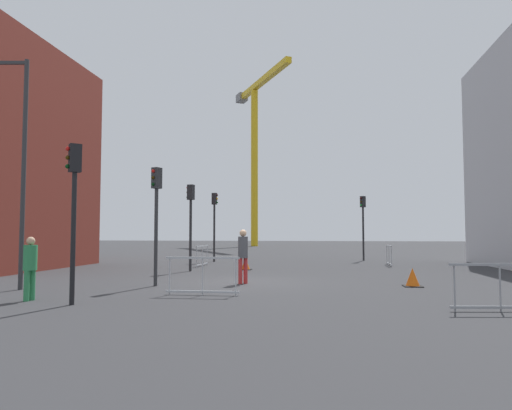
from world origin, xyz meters
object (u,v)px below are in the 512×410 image
object	(u,v)px
traffic_light_median	(363,217)
traffic_light_far	(214,216)
traffic_light_verge	(191,213)
traffic_cone_on_verge	(413,278)
traffic_light_corner	(74,196)
traffic_cone_by_barrier	(246,264)
construction_crane	(255,137)
pedestrian_waiting	(243,252)
streetlamp_tall	(17,152)
traffic_light_crosswalk	(156,206)
pedestrian_walking	(30,264)

from	to	relation	value
traffic_light_median	traffic_light_far	world-z (taller)	traffic_light_far
traffic_light_far	traffic_light_verge	distance (m)	6.84
traffic_light_verge	traffic_cone_on_verge	bearing A→B (deg)	-28.35
traffic_light_corner	traffic_cone_by_barrier	xyz separation A→B (m)	(2.48, 11.08, -2.40)
construction_crane	pedestrian_waiting	bearing A→B (deg)	-82.41
streetlamp_tall	traffic_light_far	world-z (taller)	streetlamp_tall
traffic_light_median	traffic_cone_on_verge	size ratio (longest dim) A/B	6.69
traffic_light_verge	traffic_cone_by_barrier	bearing A→B (deg)	25.47
pedestrian_waiting	traffic_cone_by_barrier	bearing A→B (deg)	98.50
traffic_light_crosswalk	traffic_light_verge	distance (m)	5.85
traffic_light_crosswalk	traffic_light_corner	bearing A→B (deg)	-98.35
streetlamp_tall	traffic_cone_by_barrier	size ratio (longest dim) A/B	12.82
pedestrian_walking	traffic_cone_by_barrier	xyz separation A→B (m)	(3.94, 10.59, -0.70)
pedestrian_waiting	traffic_cone_on_verge	size ratio (longest dim) A/B	3.07
traffic_light_median	traffic_light_crosswalk	distance (m)	17.10
traffic_light_corner	traffic_light_crosswalk	size ratio (longest dim) A/B	1.01
traffic_light_crosswalk	pedestrian_walking	size ratio (longest dim) A/B	2.38
pedestrian_walking	traffic_light_far	bearing A→B (deg)	86.20
traffic_cone_by_barrier	pedestrian_waiting	bearing A→B (deg)	-81.50
traffic_light_median	traffic_light_verge	size ratio (longest dim) A/B	1.02
traffic_cone_by_barrier	traffic_light_corner	bearing A→B (deg)	-102.63
traffic_light_far	traffic_light_verge	xyz separation A→B (m)	(0.48, -6.82, -0.12)
streetlamp_tall	traffic_light_median	xyz separation A→B (m)	(12.06, 16.66, -1.57)
construction_crane	traffic_light_far	size ratio (longest dim) A/B	5.11
traffic_light_far	traffic_cone_by_barrier	distance (m)	6.85
traffic_light_corner	traffic_light_median	bearing A→B (deg)	65.73
traffic_light_corner	streetlamp_tall	bearing A→B (deg)	143.19
traffic_light_verge	pedestrian_waiting	xyz separation A→B (m)	(3.26, -4.77, -1.57)
traffic_light_crosswalk	traffic_light_verge	bearing A→B (deg)	94.93
pedestrian_waiting	traffic_cone_by_barrier	size ratio (longest dim) A/B	3.30
traffic_light_corner	traffic_light_far	xyz separation A→B (m)	(-0.38, 16.77, 0.12)
streetlamp_tall	pedestrian_walking	distance (m)	4.37
traffic_light_corner	pedestrian_walking	xyz separation A→B (m)	(-1.46, 0.49, -1.71)
traffic_cone_by_barrier	pedestrian_walking	bearing A→B (deg)	-110.42
traffic_light_verge	traffic_cone_by_barrier	world-z (taller)	traffic_light_verge
traffic_light_median	pedestrian_walking	size ratio (longest dim) A/B	2.46
pedestrian_waiting	traffic_cone_by_barrier	xyz separation A→B (m)	(-0.88, 5.91, -0.84)
traffic_light_corner	traffic_light_median	distance (m)	21.06
pedestrian_walking	streetlamp_tall	bearing A→B (deg)	133.47
pedestrian_walking	traffic_cone_on_verge	xyz separation A→B (m)	(10.46, 4.65, -0.68)
traffic_cone_on_verge	traffic_light_far	bearing A→B (deg)	128.90
traffic_light_corner	pedestrian_waiting	world-z (taller)	traffic_light_corner
construction_crane	streetlamp_tall	distance (m)	46.49
traffic_light_median	pedestrian_walking	world-z (taller)	traffic_light_median
pedestrian_waiting	streetlamp_tall	bearing A→B (deg)	-158.76
traffic_light_far	traffic_cone_by_barrier	world-z (taller)	traffic_light_far
construction_crane	pedestrian_walking	xyz separation A→B (m)	(0.88, -47.47, -13.21)
streetlamp_tall	traffic_light_crosswalk	bearing A→B (deg)	21.46
traffic_light_far	traffic_light_crosswalk	distance (m)	12.69
traffic_light_corner	traffic_light_verge	xyz separation A→B (m)	(0.10, 9.95, 0.00)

